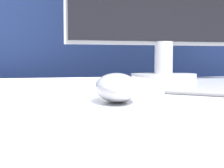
# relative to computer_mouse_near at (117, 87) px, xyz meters

# --- Properties ---
(partition_panel) EXTENTS (5.00, 0.03, 1.25)m
(partition_panel) POSITION_rel_computer_mouse_near_xyz_m (-0.00, 0.83, -0.11)
(partition_panel) COLOR navy
(partition_panel) RESTS_ON ground_plane
(computer_mouse_near) EXTENTS (0.08, 0.13, 0.04)m
(computer_mouse_near) POSITION_rel_computer_mouse_near_xyz_m (0.00, 0.00, 0.00)
(computer_mouse_near) COLOR silver
(computer_mouse_near) RESTS_ON desk
(keyboard) EXTENTS (0.42, 0.17, 0.02)m
(keyboard) POSITION_rel_computer_mouse_near_xyz_m (-0.09, 0.19, -0.01)
(keyboard) COLOR white
(keyboard) RESTS_ON desk
(pen) EXTENTS (0.12, 0.11, 0.01)m
(pen) POSITION_rel_computer_mouse_near_xyz_m (0.17, 0.04, -0.02)
(pen) COLOR #99999E
(pen) RESTS_ON desk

